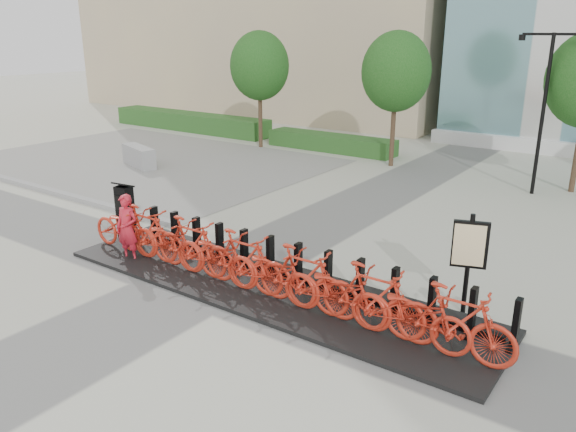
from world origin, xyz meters
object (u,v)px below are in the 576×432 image
Objects in this scene: worker_red at (127,228)px; bike_0 at (125,228)px; jersey_barrier at (139,156)px; kiosk at (125,210)px; map_sign at (469,249)px.

bike_0 is at bearing 139.54° from worker_red.
jersey_barrier is at bearing 130.35° from worker_red.
kiosk is 8.31m from jersey_barrier.
kiosk is at bearing 134.59° from worker_red.
bike_0 is 1.43× the size of kiosk.
worker_red is (0.44, -0.28, 0.17)m from bike_0.
worker_red reaches higher than kiosk.
jersey_barrier is (-6.88, 6.24, -0.23)m from bike_0.
map_sign is at bearing 7.52° from worker_red.
kiosk reaches higher than bike_0.
worker_red is at bearing -23.71° from jersey_barrier.
jersey_barrier is at bearing 47.80° from bike_0.
map_sign reaches higher than kiosk.
kiosk is 0.91× the size of worker_red.
bike_0 is 9.29m from jersey_barrier.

